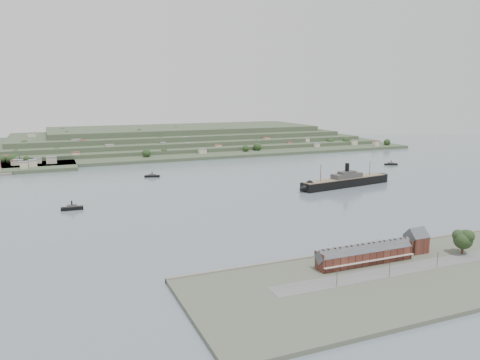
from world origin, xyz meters
name	(u,v)px	position (x,y,z in m)	size (l,w,h in m)	color
ground	(250,198)	(0.00, 0.00, 0.00)	(1400.00, 1400.00, 0.00)	slate
near_shore	(405,275)	(0.00, -186.75, 1.01)	(220.00, 80.00, 2.60)	#4C5142
terrace_row	(365,254)	(-10.00, -168.02, 6.84)	(55.60, 9.80, 11.07)	#431F18
gabled_building	(416,241)	(27.50, -164.00, 8.19)	(10.40, 10.18, 14.09)	#431F18
far_peninsula	(168,140)	(27.91, 393.10, 11.88)	(760.00, 309.00, 30.00)	#394B32
steamship	(343,182)	(101.20, 10.46, 4.96)	(111.61, 29.16, 26.86)	black
tugboat	(72,208)	(-142.50, 15.93, 1.80)	(16.58, 5.10, 7.38)	black
ferry_west	(152,176)	(-55.53, 131.67, 1.46)	(16.71, 9.30, 6.04)	black
ferry_east	(391,164)	(235.12, 100.09, 1.42)	(16.32, 9.21, 5.90)	black
fig_tree	(464,239)	(48.75, -177.08, 10.63)	(12.67, 10.97, 14.14)	#3F281D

